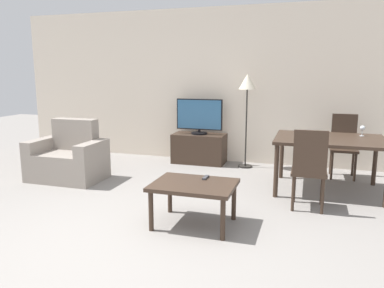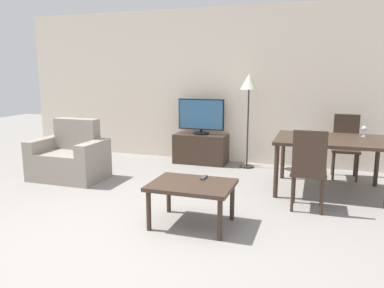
{
  "view_description": "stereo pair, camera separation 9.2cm",
  "coord_description": "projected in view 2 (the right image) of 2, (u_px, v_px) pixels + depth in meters",
  "views": [
    {
      "loc": [
        1.67,
        -2.79,
        1.58
      ],
      "look_at": [
        0.21,
        1.87,
        0.65
      ],
      "focal_mm": 35.0,
      "sensor_mm": 36.0,
      "label": 1
    },
    {
      "loc": [
        1.76,
        -2.76,
        1.58
      ],
      "look_at": [
        0.21,
        1.87,
        0.65
      ],
      "focal_mm": 35.0,
      "sensor_mm": 36.0,
      "label": 2
    }
  ],
  "objects": [
    {
      "name": "armchair",
      "position": [
        70.0,
        158.0,
        5.64
      ],
      "size": [
        1.06,
        0.7,
        0.89
      ],
      "color": "gray",
      "rests_on": "ground_plane"
    },
    {
      "name": "floor_lamp",
      "position": [
        249.0,
        89.0,
        6.12
      ],
      "size": [
        0.28,
        0.28,
        1.57
      ],
      "color": "black",
      "rests_on": "ground_plane"
    },
    {
      "name": "dining_table",
      "position": [
        331.0,
        144.0,
        4.94
      ],
      "size": [
        1.41,
        1.06,
        0.73
      ],
      "color": "#38281E",
      "rests_on": "ground_plane"
    },
    {
      "name": "tv",
      "position": [
        201.0,
        117.0,
        6.53
      ],
      "size": [
        0.82,
        0.29,
        0.62
      ],
      "color": "black",
      "rests_on": "tv_stand"
    },
    {
      "name": "wall_back",
      "position": [
        215.0,
        86.0,
        6.67
      ],
      "size": [
        7.58,
        0.06,
        2.7
      ],
      "color": "beige",
      "rests_on": "ground_plane"
    },
    {
      "name": "tv_stand",
      "position": [
        201.0,
        148.0,
        6.64
      ],
      "size": [
        0.92,
        0.47,
        0.52
      ],
      "color": "#38281E",
      "rests_on": "ground_plane"
    },
    {
      "name": "dining_chair_far",
      "position": [
        346.0,
        143.0,
        5.68
      ],
      "size": [
        0.4,
        0.4,
        0.96
      ],
      "color": "#38281E",
      "rests_on": "ground_plane"
    },
    {
      "name": "remote_primary",
      "position": [
        204.0,
        177.0,
        4.05
      ],
      "size": [
        0.04,
        0.15,
        0.02
      ],
      "color": "#38383D",
      "rests_on": "coffee_table"
    },
    {
      "name": "ground_plane",
      "position": [
        106.0,
        249.0,
        3.42
      ],
      "size": [
        18.0,
        18.0,
        0.0
      ],
      "primitive_type": "plane",
      "color": "gray"
    },
    {
      "name": "wine_glass_left",
      "position": [
        364.0,
        129.0,
        5.05
      ],
      "size": [
        0.07,
        0.07,
        0.15
      ],
      "color": "silver",
      "rests_on": "dining_table"
    },
    {
      "name": "dining_chair_near",
      "position": [
        309.0,
        167.0,
        4.26
      ],
      "size": [
        0.4,
        0.4,
        0.96
      ],
      "color": "#38281E",
      "rests_on": "ground_plane"
    },
    {
      "name": "coffee_table",
      "position": [
        192.0,
        188.0,
        3.89
      ],
      "size": [
        0.85,
        0.65,
        0.46
      ],
      "color": "#38281E",
      "rests_on": "ground_plane"
    }
  ]
}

